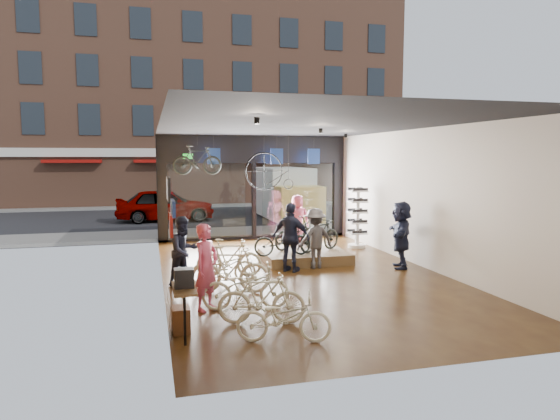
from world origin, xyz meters
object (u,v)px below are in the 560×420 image
object	(u,v)px
customer_1	(184,251)
hung_bike	(197,160)
customer_4	(297,219)
penny_farthing	(272,173)
sunglasses_rack	(357,217)
floor_bike_2	(246,287)
floor_bike_1	(262,298)
customer_0	(206,267)
display_bike_mid	(320,235)
customer_2	(291,237)
street_car	(165,205)
customer_3	(315,238)
floor_bike_3	(230,270)
box_truck	(288,194)
floor_bike_4	(224,267)
customer_5	(401,235)
display_platform	(305,257)
floor_bike_0	(284,318)
display_bike_right	(296,233)
display_bike_left	(283,240)
floor_bike_5	(229,258)

from	to	relation	value
customer_1	hung_bike	bearing A→B (deg)	47.78
customer_4	penny_farthing	xyz separation A→B (m)	(-0.96, -0.16, 1.64)
sunglasses_rack	floor_bike_2	bearing A→B (deg)	-148.09
floor_bike_1	customer_0	bearing A→B (deg)	51.42
display_bike_mid	customer_2	xyz separation A→B (m)	(-1.15, -1.02, 0.14)
street_car	customer_3	size ratio (longest dim) A/B	2.78
floor_bike_3	customer_2	size ratio (longest dim) A/B	0.97
box_truck	customer_1	size ratio (longest dim) A/B	3.88
floor_bike_1	customer_1	bearing A→B (deg)	33.46
floor_bike_4	customer_4	bearing A→B (deg)	-35.59
penny_farthing	floor_bike_3	bearing A→B (deg)	-112.55
display_bike_mid	customer_5	world-z (taller)	customer_5
customer_2	customer_4	size ratio (longest dim) A/B	1.06
display_platform	hung_bike	xyz separation A→B (m)	(-2.77, 2.74, 2.78)
display_bike_mid	floor_bike_4	bearing A→B (deg)	93.68
floor_bike_4	penny_farthing	world-z (taller)	penny_farthing
customer_5	hung_bike	size ratio (longest dim) A/B	1.16
floor_bike_0	customer_4	size ratio (longest dim) A/B	0.90
display_bike_right	sunglasses_rack	xyz separation A→B (m)	(2.51, 1.22, 0.26)
hung_bike	floor_bike_4	bearing A→B (deg)	175.16
box_truck	penny_farthing	distance (m)	7.24
floor_bike_4	customer_5	world-z (taller)	customer_5
display_bike_mid	sunglasses_rack	world-z (taller)	sunglasses_rack
street_car	floor_bike_0	size ratio (longest dim) A/B	2.93
customer_3	sunglasses_rack	bearing A→B (deg)	-143.59
floor_bike_1	customer_3	distance (m)	4.80
display_bike_left	customer_3	world-z (taller)	customer_3
street_car	customer_2	bearing A→B (deg)	-166.19
display_platform	customer_4	xyz separation A→B (m)	(0.68, 2.99, 0.71)
floor_bike_0	customer_2	bearing A→B (deg)	-1.06
display_platform	sunglasses_rack	bearing A→B (deg)	36.28
customer_0	customer_1	xyz separation A→B (m)	(-0.30, 2.08, -0.04)
floor_bike_1	customer_3	size ratio (longest dim) A/B	0.97
display_platform	display_bike_right	distance (m)	0.82
customer_4	penny_farthing	size ratio (longest dim) A/B	1.07
floor_bike_0	penny_farthing	size ratio (longest dim) A/B	0.97
customer_0	sunglasses_rack	size ratio (longest dim) A/B	0.85
floor_bike_5	display_bike_right	xyz separation A→B (m)	(2.29, 1.87, 0.27)
display_bike_mid	customer_4	xyz separation A→B (m)	(0.26, 3.09, 0.09)
street_car	customer_4	distance (m)	8.67
floor_bike_3	floor_bike_4	xyz separation A→B (m)	(-0.02, 0.88, -0.12)
street_car	display_bike_right	bearing A→B (deg)	-160.79
street_car	customer_3	world-z (taller)	customer_3
sunglasses_rack	display_bike_mid	bearing A→B (deg)	-154.77
display_bike_right	customer_5	distance (m)	3.11
floor_bike_3	hung_bike	distance (m)	6.03
display_platform	display_bike_right	xyz separation A→B (m)	(-0.11, 0.55, 0.61)
floor_bike_4	customer_5	bearing A→B (deg)	-85.81
floor_bike_5	sunglasses_rack	xyz separation A→B (m)	(4.81, 3.08, 0.52)
display_bike_left	customer_4	distance (m)	3.73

